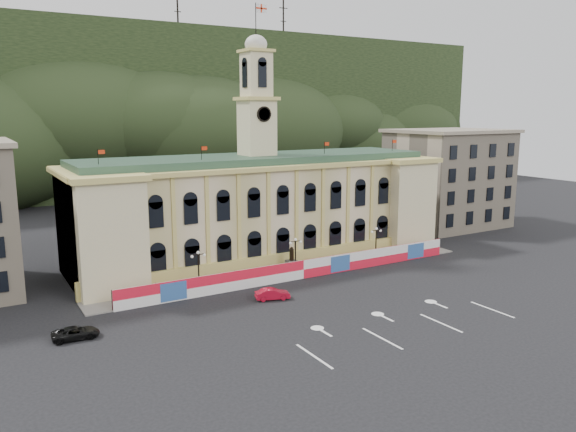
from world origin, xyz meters
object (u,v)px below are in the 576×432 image
statue (292,265)px  lamp_center (295,253)px  black_suv (76,333)px  red_sedan (272,294)px

statue → lamp_center: bearing=-90.0°
lamp_center → black_suv: bearing=-165.4°
statue → lamp_center: lamp_center is taller
statue → red_sedan: size_ratio=0.85×
lamp_center → black_suv: 31.09m
statue → lamp_center: (0.00, -1.00, 1.89)m
statue → black_suv: size_ratio=0.80×
red_sedan → black_suv: 22.34m
lamp_center → black_suv: (-30.00, -7.79, -2.45)m
lamp_center → red_sedan: bearing=-136.1°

